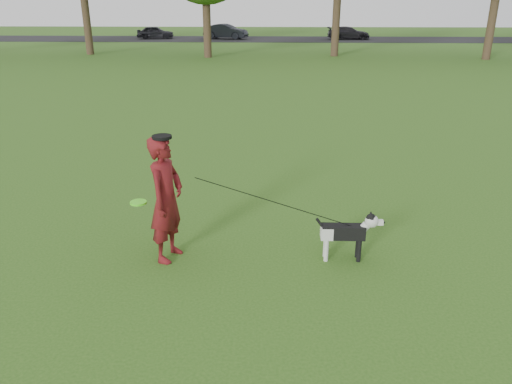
{
  "coord_description": "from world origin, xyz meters",
  "views": [
    {
      "loc": [
        0.18,
        -6.61,
        3.53
      ],
      "look_at": [
        -0.06,
        -0.01,
        0.95
      ],
      "focal_mm": 35.0,
      "sensor_mm": 36.0,
      "label": 1
    }
  ],
  "objects_px": {
    "dog": "(349,231)",
    "car_right": "(349,33)",
    "car_left": "(155,32)",
    "car_mid": "(226,31)",
    "man": "(166,199)"
  },
  "relations": [
    {
      "from": "car_left",
      "to": "car_mid",
      "type": "distance_m",
      "value": 6.37
    },
    {
      "from": "man",
      "to": "car_right",
      "type": "bearing_deg",
      "value": 5.01
    },
    {
      "from": "man",
      "to": "dog",
      "type": "bearing_deg",
      "value": -72.96
    },
    {
      "from": "dog",
      "to": "car_right",
      "type": "height_order",
      "value": "car_right"
    },
    {
      "from": "car_right",
      "to": "man",
      "type": "bearing_deg",
      "value": 167.82
    },
    {
      "from": "dog",
      "to": "car_right",
      "type": "distance_m",
      "value": 40.57
    },
    {
      "from": "car_left",
      "to": "car_right",
      "type": "bearing_deg",
      "value": -97.66
    },
    {
      "from": "car_right",
      "to": "dog",
      "type": "bearing_deg",
      "value": 171.36
    },
    {
      "from": "car_right",
      "to": "car_left",
      "type": "bearing_deg",
      "value": 89.09
    },
    {
      "from": "man",
      "to": "car_right",
      "type": "xyz_separation_m",
      "value": [
        8.02,
        40.23,
        -0.35
      ]
    },
    {
      "from": "dog",
      "to": "car_mid",
      "type": "xyz_separation_m",
      "value": [
        -5.47,
        40.2,
        0.21
      ]
    },
    {
      "from": "car_left",
      "to": "car_right",
      "type": "distance_m",
      "value": 17.29
    },
    {
      "from": "dog",
      "to": "car_mid",
      "type": "distance_m",
      "value": 40.57
    },
    {
      "from": "dog",
      "to": "car_left",
      "type": "height_order",
      "value": "car_left"
    },
    {
      "from": "man",
      "to": "car_right",
      "type": "relative_size",
      "value": 0.49
    }
  ]
}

